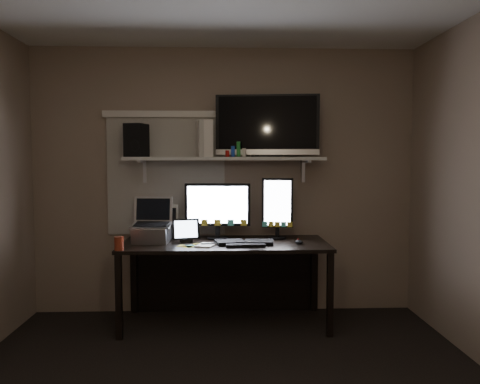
{
  "coord_description": "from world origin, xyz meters",
  "views": [
    {
      "loc": [
        -0.02,
        -2.65,
        1.46
      ],
      "look_at": [
        0.13,
        1.25,
        1.19
      ],
      "focal_mm": 35.0,
      "sensor_mm": 36.0,
      "label": 1
    }
  ],
  "objects_px": {
    "laptop": "(151,221)",
    "cup": "(119,243)",
    "keyboard": "(245,242)",
    "mouse": "(299,242)",
    "monitor_landscape": "(218,211)",
    "tablet": "(186,230)",
    "desk": "(225,259)",
    "tv": "(267,126)",
    "monitor_portrait": "(277,208)",
    "game_console": "(204,139)",
    "speaker": "(137,140)"
  },
  "relations": [
    {
      "from": "desk",
      "to": "tablet",
      "type": "relative_size",
      "value": 7.56
    },
    {
      "from": "keyboard",
      "to": "cup",
      "type": "distance_m",
      "value": 1.05
    },
    {
      "from": "monitor_landscape",
      "to": "tv",
      "type": "height_order",
      "value": "tv"
    },
    {
      "from": "monitor_landscape",
      "to": "monitor_portrait",
      "type": "bearing_deg",
      "value": 1.83
    },
    {
      "from": "monitor_landscape",
      "to": "tablet",
      "type": "relative_size",
      "value": 2.51
    },
    {
      "from": "game_console",
      "to": "cup",
      "type": "bearing_deg",
      "value": -158.39
    },
    {
      "from": "desk",
      "to": "tablet",
      "type": "height_order",
      "value": "tablet"
    },
    {
      "from": "keyboard",
      "to": "laptop",
      "type": "xyz_separation_m",
      "value": [
        -0.81,
        0.1,
        0.18
      ]
    },
    {
      "from": "monitor_portrait",
      "to": "speaker",
      "type": "distance_m",
      "value": 1.42
    },
    {
      "from": "laptop",
      "to": "monitor_landscape",
      "type": "bearing_deg",
      "value": 20.28
    },
    {
      "from": "monitor_landscape",
      "to": "mouse",
      "type": "xyz_separation_m",
      "value": [
        0.7,
        -0.28,
        -0.24
      ]
    },
    {
      "from": "mouse",
      "to": "game_console",
      "type": "bearing_deg",
      "value": 146.62
    },
    {
      "from": "tablet",
      "to": "laptop",
      "type": "height_order",
      "value": "laptop"
    },
    {
      "from": "cup",
      "to": "monitor_landscape",
      "type": "bearing_deg",
      "value": 32.48
    },
    {
      "from": "game_console",
      "to": "speaker",
      "type": "relative_size",
      "value": 1.1
    },
    {
      "from": "keyboard",
      "to": "mouse",
      "type": "relative_size",
      "value": 5.15
    },
    {
      "from": "desk",
      "to": "mouse",
      "type": "relative_size",
      "value": 18.4
    },
    {
      "from": "tv",
      "to": "game_console",
      "type": "height_order",
      "value": "tv"
    },
    {
      "from": "desk",
      "to": "keyboard",
      "type": "height_order",
      "value": "keyboard"
    },
    {
      "from": "laptop",
      "to": "cup",
      "type": "bearing_deg",
      "value": -116.96
    },
    {
      "from": "mouse",
      "to": "keyboard",
      "type": "bearing_deg",
      "value": 165.23
    },
    {
      "from": "mouse",
      "to": "game_console",
      "type": "relative_size",
      "value": 0.3
    },
    {
      "from": "monitor_portrait",
      "to": "monitor_landscape",
      "type": "bearing_deg",
      "value": -174.25
    },
    {
      "from": "tablet",
      "to": "monitor_portrait",
      "type": "bearing_deg",
      "value": -4.11
    },
    {
      "from": "tablet",
      "to": "cup",
      "type": "bearing_deg",
      "value": -160.14
    },
    {
      "from": "mouse",
      "to": "game_console",
      "type": "xyz_separation_m",
      "value": [
        -0.82,
        0.32,
        0.9
      ]
    },
    {
      "from": "keyboard",
      "to": "game_console",
      "type": "distance_m",
      "value": 1.01
    },
    {
      "from": "desk",
      "to": "monitor_landscape",
      "type": "height_order",
      "value": "monitor_landscape"
    },
    {
      "from": "keyboard",
      "to": "laptop",
      "type": "relative_size",
      "value": 1.3
    },
    {
      "from": "laptop",
      "to": "cup",
      "type": "distance_m",
      "value": 0.42
    },
    {
      "from": "mouse",
      "to": "laptop",
      "type": "height_order",
      "value": "laptop"
    },
    {
      "from": "keyboard",
      "to": "tablet",
      "type": "bearing_deg",
      "value": 164.87
    },
    {
      "from": "desk",
      "to": "cup",
      "type": "height_order",
      "value": "cup"
    },
    {
      "from": "desk",
      "to": "keyboard",
      "type": "distance_m",
      "value": 0.33
    },
    {
      "from": "desk",
      "to": "game_console",
      "type": "height_order",
      "value": "game_console"
    },
    {
      "from": "desk",
      "to": "monitor_portrait",
      "type": "xyz_separation_m",
      "value": [
        0.48,
        0.04,
        0.46
      ]
    },
    {
      "from": "laptop",
      "to": "game_console",
      "type": "relative_size",
      "value": 1.18
    },
    {
      "from": "mouse",
      "to": "cup",
      "type": "distance_m",
      "value": 1.51
    },
    {
      "from": "mouse",
      "to": "tv",
      "type": "xyz_separation_m",
      "value": [
        -0.25,
        0.32,
        1.01
      ]
    },
    {
      "from": "monitor_landscape",
      "to": "monitor_portrait",
      "type": "distance_m",
      "value": 0.55
    },
    {
      "from": "cup",
      "to": "tablet",
      "type": "bearing_deg",
      "value": 33.92
    },
    {
      "from": "laptop",
      "to": "tv",
      "type": "xyz_separation_m",
      "value": [
        1.03,
        0.19,
        0.84
      ]
    },
    {
      "from": "monitor_landscape",
      "to": "keyboard",
      "type": "xyz_separation_m",
      "value": [
        0.24,
        -0.26,
        -0.25
      ]
    },
    {
      "from": "tablet",
      "to": "tv",
      "type": "distance_m",
      "value": 1.2
    },
    {
      "from": "cup",
      "to": "laptop",
      "type": "bearing_deg",
      "value": 58.38
    },
    {
      "from": "tablet",
      "to": "speaker",
      "type": "relative_size",
      "value": 0.79
    },
    {
      "from": "keyboard",
      "to": "laptop",
      "type": "height_order",
      "value": "laptop"
    },
    {
      "from": "monitor_portrait",
      "to": "keyboard",
      "type": "xyz_separation_m",
      "value": [
        -0.31,
        -0.25,
        -0.27
      ]
    },
    {
      "from": "monitor_landscape",
      "to": "mouse",
      "type": "distance_m",
      "value": 0.8
    },
    {
      "from": "desk",
      "to": "cup",
      "type": "bearing_deg",
      "value": -152.28
    }
  ]
}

